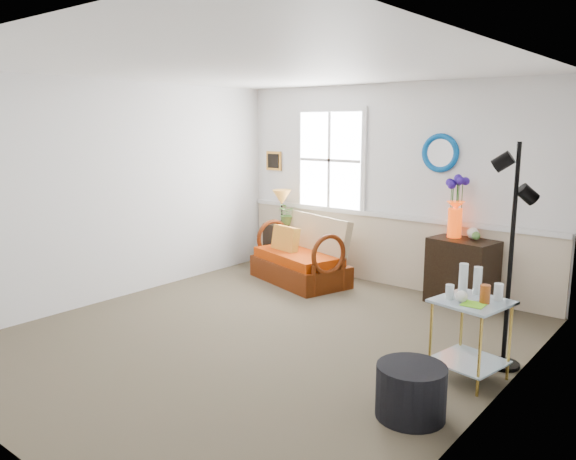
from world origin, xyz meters
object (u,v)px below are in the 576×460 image
Objects in this scene: floor_lamp at (511,258)px; ottoman at (411,391)px; side_table at (470,340)px; loveseat at (300,250)px; lamp_stand at (280,245)px; cabinet at (462,272)px.

floor_lamp is 3.85× the size of ottoman.
side_table is at bearing 84.28° from ottoman.
side_table is (2.89, -1.44, -0.10)m from loveseat.
floor_lamp reaches higher than side_table.
loveseat is at bearing 153.55° from side_table.
side_table is 0.35× the size of floor_lamp.
lamp_stand is at bearing 147.57° from floor_lamp.
side_table reaches higher than lamp_stand.
ottoman is at bearing -22.58° from loveseat.
lamp_stand is at bearing 141.86° from ottoman.
side_table is (3.59, -1.88, 0.01)m from lamp_stand.
cabinet reaches higher than ottoman.
lamp_stand is 0.34× the size of floor_lamp.
side_table is at bearing -56.73° from cabinet.
lamp_stand is 1.29× the size of ottoman.
cabinet is at bearing 113.75° from side_table.
floor_lamp is at bearing -1.47° from loveseat.
ottoman is (2.80, -2.31, -0.24)m from loveseat.
side_table reaches higher than ottoman.
loveseat is at bearing -32.19° from lamp_stand.
cabinet is 1.82m from floor_lamp.
loveseat is at bearing -159.16° from cabinet.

